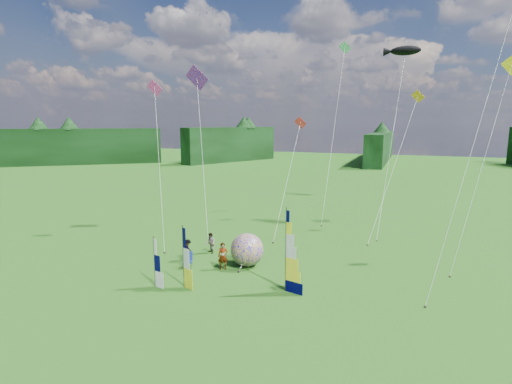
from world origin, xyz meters
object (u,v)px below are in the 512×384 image
at_px(feather_banner_main, 286,251).
at_px(spectator_a, 223,256).
at_px(side_banner_far, 154,263).
at_px(kite_whale, 393,129).
at_px(spectator_c, 187,250).
at_px(spectator_d, 237,249).
at_px(bol_inflatable, 247,250).
at_px(camp_chair, 188,260).
at_px(spectator_b, 211,243).
at_px(side_banner_left, 183,258).

bearing_deg(feather_banner_main, spectator_a, 174.22).
height_order(side_banner_far, kite_whale, kite_whale).
xyz_separation_m(spectator_c, spectator_d, (3.33, 1.27, 0.10)).
relative_size(bol_inflatable, spectator_a, 1.24).
xyz_separation_m(feather_banner_main, side_banner_far, (-7.47, -2.26, -0.92)).
bearing_deg(spectator_c, bol_inflatable, -89.08).
xyz_separation_m(feather_banner_main, camp_chair, (-7.25, 1.10, -1.87)).
bearing_deg(bol_inflatable, feather_banner_main, -39.44).
height_order(bol_inflatable, kite_whale, kite_whale).
height_order(side_banner_far, spectator_d, side_banner_far).
height_order(bol_inflatable, camp_chair, bol_inflatable).
bearing_deg(spectator_a, spectator_c, 146.45).
bearing_deg(camp_chair, feather_banner_main, -31.68).
bearing_deg(spectator_c, camp_chair, -156.09).
bearing_deg(spectator_b, kite_whale, 84.91).
relative_size(spectator_a, spectator_c, 1.17).
bearing_deg(bol_inflatable, spectator_c, -171.51).
bearing_deg(camp_chair, spectator_b, 67.68).
bearing_deg(side_banner_far, spectator_b, 101.22).
relative_size(feather_banner_main, side_banner_far, 1.61).
xyz_separation_m(feather_banner_main, spectator_b, (-7.29, 4.48, -1.65)).
distance_m(feather_banner_main, side_banner_left, 6.09).
bearing_deg(spectator_c, side_banner_left, -159.02).
xyz_separation_m(spectator_d, camp_chair, (-2.53, -2.58, -0.32)).
bearing_deg(spectator_c, kite_whale, -47.45).
distance_m(spectator_b, spectator_d, 2.69).
height_order(spectator_d, camp_chair, spectator_d).
xyz_separation_m(side_banner_left, spectator_d, (1.10, 5.36, -0.96)).
xyz_separation_m(bol_inflatable, spectator_c, (-4.34, -0.65, -0.36)).
relative_size(side_banner_left, spectator_d, 2.09).
height_order(spectator_a, spectator_c, spectator_a).
bearing_deg(spectator_b, side_banner_left, -39.40).
distance_m(feather_banner_main, camp_chair, 7.57).
xyz_separation_m(spectator_a, camp_chair, (-2.30, -0.72, -0.36)).
distance_m(side_banner_far, camp_chair, 3.50).
height_order(feather_banner_main, spectator_c, feather_banner_main).
bearing_deg(kite_whale, spectator_c, -148.95).
bearing_deg(feather_banner_main, kite_whale, 89.75).
height_order(side_banner_far, bol_inflatable, side_banner_far).
xyz_separation_m(spectator_c, camp_chair, (0.80, -1.30, -0.22)).
bearing_deg(spectator_a, spectator_b, 108.50).
bearing_deg(camp_chair, kite_whale, 31.19).
bearing_deg(side_banner_far, spectator_c, 109.80).
relative_size(spectator_b, spectator_d, 0.89).
bearing_deg(feather_banner_main, camp_chair, -174.20).
relative_size(spectator_a, kite_whale, 0.10).
xyz_separation_m(side_banner_far, spectator_a, (2.52, 4.08, -0.59)).
distance_m(bol_inflatable, spectator_a, 1.76).
xyz_separation_m(side_banner_left, spectator_c, (-2.22, 4.08, -1.06)).
xyz_separation_m(bol_inflatable, spectator_a, (-1.24, -1.23, -0.22)).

